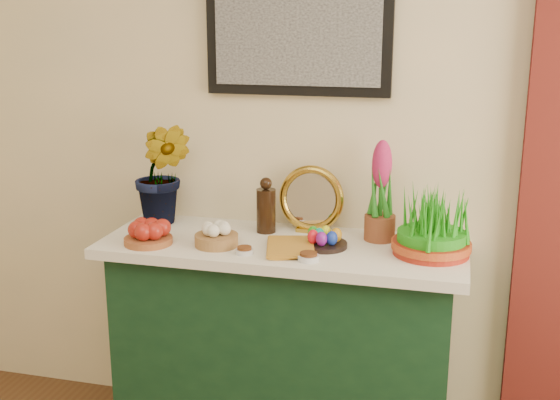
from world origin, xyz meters
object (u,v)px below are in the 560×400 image
object	(u,v)px
sideboard	(283,351)
book	(267,246)
hyacinth_green	(162,157)
mirror	(311,200)
wheatgrass_sabzeh	(432,227)

from	to	relation	value
sideboard	book	world-z (taller)	book
hyacinth_green	mirror	distance (m)	0.64
mirror	wheatgrass_sabzeh	size ratio (longest dim) A/B	0.94
sideboard	mirror	world-z (taller)	mirror
book	wheatgrass_sabzeh	xyz separation A→B (m)	(0.59, 0.11, 0.09)
hyacinth_green	mirror	size ratio (longest dim) A/B	2.08
sideboard	hyacinth_green	world-z (taller)	hyacinth_green
book	hyacinth_green	bearing A→B (deg)	141.50
mirror	book	distance (m)	0.32
hyacinth_green	sideboard	bearing A→B (deg)	-16.33
sideboard	book	xyz separation A→B (m)	(-0.03, -0.12, 0.48)
sideboard	wheatgrass_sabzeh	xyz separation A→B (m)	(0.56, -0.00, 0.57)
sideboard	mirror	size ratio (longest dim) A/B	4.76
hyacinth_green	book	size ratio (longest dim) A/B	2.45
mirror	book	bearing A→B (deg)	-110.71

